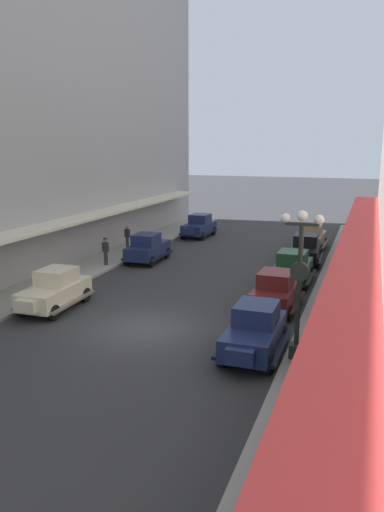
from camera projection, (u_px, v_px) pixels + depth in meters
The scene contains 16 objects.
ground_plane at pixel (143, 328), 20.58m from camera, with size 200.00×200.00×0.00m, color #2D2D30.
sidewalk_right at pixel (331, 352), 18.08m from camera, with size 3.00×60.00×0.15m, color #99968E.
parked_car_0 at pixel (255, 329), 17.88m from camera, with size 2.16×4.27×1.84m.
parked_car_1 at pixel (311, 237), 35.86m from camera, with size 2.20×4.28×1.84m.
parked_car_2 at pixel (293, 267), 27.02m from camera, with size 2.17×4.27×1.84m.
parked_car_3 at pixel (148, 247), 32.16m from camera, with size 2.26×4.30×1.84m.
parked_car_4 at pixel (305, 249), 31.62m from camera, with size 2.28×4.31×1.84m.
parked_car_5 at pixel (276, 290), 22.77m from camera, with size 2.21×4.28×1.84m.
parked_car_6 at pixel (199, 225), 40.81m from camera, with size 2.25×4.30×1.84m.
parked_car_7 at pixel (55, 289), 22.89m from camera, with size 2.27×4.31×1.84m.
lamp_post_with_clock at pixel (299, 279), 16.80m from camera, with size 1.42×0.44×5.16m.
pedestrian_0 at pixel (127, 237), 35.37m from camera, with size 0.36×0.24×1.64m.
pedestrian_1 at pixel (344, 238), 34.76m from camera, with size 0.36×0.28×1.67m.
pedestrian_2 at pixel (106, 251), 30.63m from camera, with size 0.36×0.28×1.67m.
pedestrian_4 at pixel (367, 257), 29.07m from camera, with size 0.36×0.28×1.67m.
pedestrian_5 at pixel (322, 310), 19.70m from camera, with size 0.36×0.28×1.67m.
Camera 1 is at (8.50, -17.59, 7.41)m, focal length 35.08 mm.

